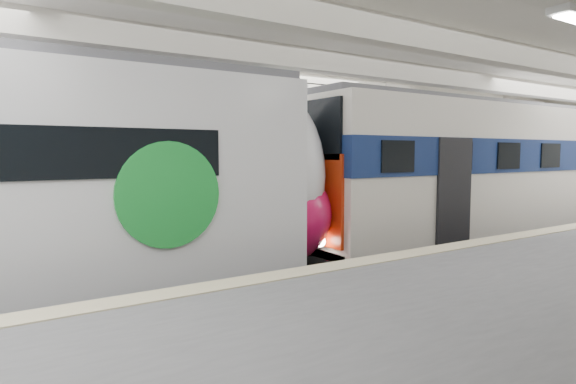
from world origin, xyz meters
TOP-DOWN VIEW (x-y plane):
  - station_hall at (0.00, -1.74)m, footprint 36.00×24.00m
  - modern_emu at (-7.04, -0.00)m, footprint 14.75×3.04m
  - older_rer at (6.41, 0.00)m, footprint 14.04×3.10m
  - far_train at (-6.74, 5.50)m, footprint 14.20×3.43m

SIDE VIEW (x-z plane):
  - modern_emu at x=-7.04m, z-range -0.04..4.67m
  - far_train at x=-6.74m, z-range 0.07..4.57m
  - older_rer at x=6.41m, z-range 0.11..4.72m
  - station_hall at x=0.00m, z-range 0.37..6.12m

